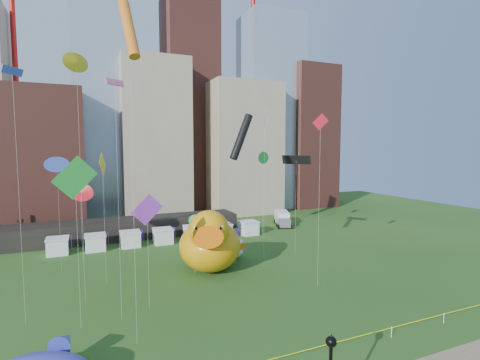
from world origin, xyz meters
name	(u,v)px	position (x,y,z in m)	size (l,w,h in m)	color
skyline	(144,119)	(2.25, 61.06, 21.44)	(101.00, 23.00, 68.00)	brown
crane_right	(256,22)	(30.89, 64.00, 46.90)	(23.00, 1.00, 76.00)	red
pavilion	(126,228)	(-4.00, 42.00, 1.60)	(38.00, 6.00, 3.20)	black
vendor_tents	(163,236)	(1.02, 36.00, 1.11)	(33.24, 2.80, 2.40)	white
big_duck	(210,242)	(3.61, 20.40, 3.67)	(10.21, 11.43, 8.00)	orange
small_duck	(233,249)	(8.29, 24.35, 1.35)	(3.84, 4.22, 2.94)	white
seahorse_green	(195,230)	(1.83, 20.73, 5.32)	(1.54, 1.92, 7.18)	silver
seahorse_purple	(236,239)	(7.89, 22.26, 3.22)	(1.55, 1.73, 4.69)	silver
box_truck	(282,218)	(25.22, 40.24, 1.39)	(4.40, 6.77, 2.71)	white
kite_0	(320,129)	(12.81, 11.12, 17.05)	(1.77, 0.41, 18.73)	silver
kite_1	(115,88)	(-7.51, 11.61, 20.05)	(1.58, 1.15, 20.80)	silver
kite_2	(241,137)	(12.34, 30.87, 16.85)	(4.44, 2.34, 20.49)	silver
kite_3	(75,179)	(-10.80, 11.50, 12.59)	(3.48, 0.87, 14.49)	silver
kite_4	(103,166)	(-8.25, 21.71, 13.12)	(0.83, 2.41, 14.62)	silver
kite_5	(57,165)	(-13.14, 28.18, 13.10)	(1.90, 0.40, 14.07)	silver
kite_6	(129,29)	(-6.80, 7.04, 23.55)	(1.40, 2.82, 25.88)	silver
kite_7	(147,211)	(-4.91, 12.94, 9.35)	(2.94, 0.18, 10.91)	silver
kite_8	(80,193)	(-10.70, 30.84, 9.29)	(2.17, 1.59, 10.50)	silver
kite_9	(265,123)	(12.23, 22.81, 18.41)	(1.06, 2.10, 20.11)	silver
kite_10	(296,160)	(16.93, 22.30, 13.46)	(2.93, 3.55, 14.11)	silver
kite_11	(263,158)	(14.98, 28.69, 13.61)	(1.75, 1.13, 14.58)	silver
kite_12	(76,64)	(-10.43, 16.25, 22.77)	(1.55, 1.23, 23.75)	silver
kite_13	(12,75)	(-15.19, 14.23, 20.98)	(1.45, 1.90, 21.66)	silver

